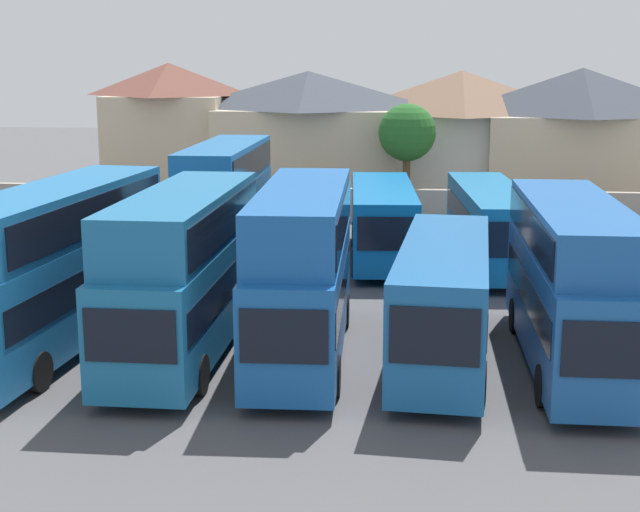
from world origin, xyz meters
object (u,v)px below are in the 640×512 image
at_px(bus_4, 444,295).
at_px(bus_1, 57,258).
at_px(house_terrace_centre, 308,135).
at_px(bus_2, 184,265).
at_px(bus_9, 491,221).
at_px(house_terrace_far_right, 579,136).
at_px(tree_left_of_lot, 407,133).
at_px(bus_6, 225,194).
at_px(bus_5, 573,275).
at_px(house_terrace_right, 461,135).
at_px(house_terrace_left, 171,130).
at_px(bus_8, 383,218).
at_px(bus_7, 299,218).
at_px(bus_3, 302,263).

bearing_deg(bus_4, bus_1, -86.79).
bearing_deg(house_terrace_centre, bus_2, -90.02).
height_order(bus_1, bus_9, bus_1).
distance_m(bus_2, house_terrace_centre, 30.59).
xyz_separation_m(bus_1, house_terrace_far_right, (20.37, 30.21, 1.39)).
bearing_deg(tree_left_of_lot, bus_6, -123.12).
bearing_deg(bus_9, bus_5, 1.17).
bearing_deg(house_terrace_right, bus_5, -86.55).
bearing_deg(house_terrace_far_right, house_terrace_left, 178.36).
bearing_deg(house_terrace_far_right, bus_8, -123.26).
bearing_deg(house_terrace_right, bus_9, -88.19).
relative_size(bus_2, bus_8, 1.00).
bearing_deg(bus_7, bus_6, -101.08).
xyz_separation_m(bus_1, tree_left_of_lot, (10.17, 25.73, 1.80)).
height_order(house_terrace_right, tree_left_of_lot, house_terrace_right).
relative_size(bus_6, house_terrace_left, 1.27).
bearing_deg(bus_3, tree_left_of_lot, 171.78).
height_order(bus_5, house_terrace_left, house_terrace_left).
distance_m(bus_9, house_terrace_far_right, 18.51).
distance_m(bus_1, bus_8, 16.35).
distance_m(bus_8, bus_9, 4.65).
relative_size(bus_2, house_terrace_far_right, 0.90).
relative_size(bus_6, house_terrace_centre, 0.93).
relative_size(bus_2, bus_5, 0.97).
height_order(bus_1, bus_8, bus_1).
bearing_deg(bus_7, house_terrace_right, 160.13).
xyz_separation_m(bus_1, bus_7, (5.72, 12.84, -0.87)).
distance_m(bus_1, tree_left_of_lot, 27.72).
height_order(bus_7, bus_9, bus_7).
xyz_separation_m(house_terrace_centre, tree_left_of_lot, (6.13, -4.51, 0.53)).
distance_m(bus_1, bus_2, 4.05).
xyz_separation_m(bus_1, bus_5, (15.29, -0.10, -0.11)).
height_order(bus_6, house_terrace_right, house_terrace_right).
height_order(bus_1, bus_5, bus_1).
relative_size(bus_4, bus_5, 0.97).
relative_size(bus_6, bus_9, 0.94).
height_order(house_terrace_far_right, tree_left_of_lot, house_terrace_far_right).
bearing_deg(bus_3, house_terrace_far_right, 154.66).
bearing_deg(bus_3, bus_1, -92.86).
bearing_deg(bus_1, house_terrace_left, -167.11).
height_order(bus_8, house_terrace_far_right, house_terrace_far_right).
distance_m(bus_5, bus_7, 16.11).
distance_m(bus_1, house_terrace_right, 34.21).
bearing_deg(bus_6, house_terrace_far_right, 131.93).
bearing_deg(bus_4, bus_6, -141.97).
bearing_deg(bus_5, bus_7, -143.97).
distance_m(bus_4, house_terrace_right, 31.71).
distance_m(bus_8, tree_left_of_lot, 12.66).
height_order(bus_6, house_terrace_left, house_terrace_left).
bearing_deg(bus_8, bus_5, 19.58).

